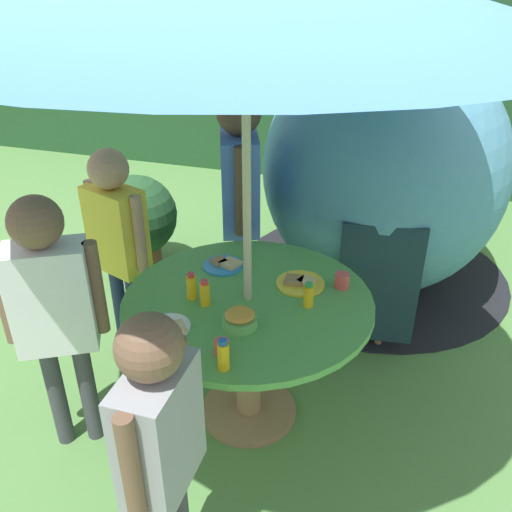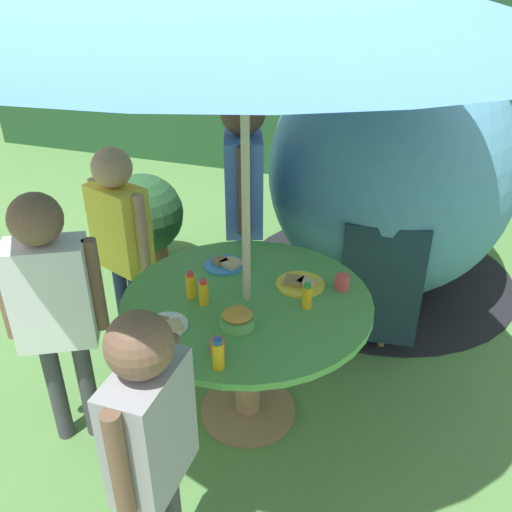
% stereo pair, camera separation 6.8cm
% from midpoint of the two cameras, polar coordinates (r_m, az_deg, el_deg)
% --- Properties ---
extents(ground_plane, '(10.00, 10.00, 0.02)m').
position_cam_midpoint_polar(ground_plane, '(2.90, -0.16, -16.23)').
color(ground_plane, '#548442').
extents(hedge_backdrop, '(9.00, 0.70, 1.77)m').
position_cam_midpoint_polar(hedge_backdrop, '(5.80, 12.56, 16.70)').
color(hedge_backdrop, '#234C28').
rests_on(hedge_backdrop, ground_plane).
extents(garden_table, '(1.14, 1.14, 0.70)m').
position_cam_midpoint_polar(garden_table, '(2.54, -0.17, -7.43)').
color(garden_table, '#93704C').
rests_on(garden_table, ground_plane).
extents(wooden_chair, '(0.64, 0.60, 0.95)m').
position_cam_midpoint_polar(wooden_chair, '(3.39, 13.56, 2.01)').
color(wooden_chair, '#93704C').
rests_on(wooden_chair, ground_plane).
extents(dome_tent, '(2.16, 2.16, 1.64)m').
position_cam_midpoint_polar(dome_tent, '(3.77, 14.38, 8.85)').
color(dome_tent, teal).
rests_on(dome_tent, ground_plane).
extents(potted_plant, '(0.58, 0.58, 0.73)m').
position_cam_midpoint_polar(potted_plant, '(3.97, -11.32, 4.00)').
color(potted_plant, brown).
rests_on(potted_plant, ground_plane).
extents(child_in_blue_shirt, '(0.33, 0.46, 1.45)m').
position_cam_midpoint_polar(child_in_blue_shirt, '(3.10, -0.67, 7.73)').
color(child_in_blue_shirt, navy).
rests_on(child_in_blue_shirt, ground_plane).
extents(child_in_yellow_shirt, '(0.40, 0.27, 1.23)m').
position_cam_midpoint_polar(child_in_yellow_shirt, '(2.97, -13.54, 2.89)').
color(child_in_yellow_shirt, navy).
rests_on(child_in_yellow_shirt, ground_plane).
extents(child_in_white_shirt, '(0.38, 0.32, 1.26)m').
position_cam_midpoint_polar(child_in_white_shirt, '(2.42, -20.00, -3.84)').
color(child_in_white_shirt, '#3F3F47').
rests_on(child_in_white_shirt, ground_plane).
extents(child_in_grey_shirt, '(0.20, 0.41, 1.19)m').
position_cam_midpoint_polar(child_in_grey_shirt, '(1.79, -9.95, -17.53)').
color(child_in_grey_shirt, '#3F3F47').
rests_on(child_in_grey_shirt, ground_plane).
extents(snack_bowl, '(0.15, 0.15, 0.08)m').
position_cam_midpoint_polar(snack_bowl, '(2.26, -1.12, -6.64)').
color(snack_bowl, '#66B259').
rests_on(snack_bowl, garden_table).
extents(plate_back_edge, '(0.20, 0.20, 0.03)m').
position_cam_midpoint_polar(plate_back_edge, '(2.69, -2.56, -0.85)').
color(plate_back_edge, '#338CD8').
rests_on(plate_back_edge, garden_table).
extents(plate_front_edge, '(0.18, 0.18, 0.03)m').
position_cam_midpoint_polar(plate_front_edge, '(2.29, -8.64, -7.18)').
color(plate_front_edge, white).
rests_on(plate_front_edge, garden_table).
extents(plate_far_left, '(0.23, 0.23, 0.03)m').
position_cam_midpoint_polar(plate_far_left, '(2.55, 5.42, -2.89)').
color(plate_far_left, yellow).
rests_on(plate_far_left, garden_table).
extents(juice_bottle_near_left, '(0.05, 0.05, 0.13)m').
position_cam_midpoint_polar(juice_bottle_near_left, '(2.03, -3.04, -10.36)').
color(juice_bottle_near_left, yellow).
rests_on(juice_bottle_near_left, garden_table).
extents(juice_bottle_near_right, '(0.04, 0.04, 0.13)m').
position_cam_midpoint_polar(juice_bottle_near_right, '(2.39, -4.74, -3.89)').
color(juice_bottle_near_right, yellow).
rests_on(juice_bottle_near_right, garden_table).
extents(juice_bottle_far_right, '(0.05, 0.05, 0.13)m').
position_cam_midpoint_polar(juice_bottle_far_right, '(2.44, -6.10, -3.12)').
color(juice_bottle_far_right, yellow).
rests_on(juice_bottle_far_right, garden_table).
extents(juice_bottle_center_front, '(0.04, 0.04, 0.12)m').
position_cam_midpoint_polar(juice_bottle_center_front, '(2.37, 6.25, -4.25)').
color(juice_bottle_center_front, yellow).
rests_on(juice_bottle_center_front, garden_table).
extents(cup_near, '(0.07, 0.07, 0.07)m').
position_cam_midpoint_polar(cup_near, '(2.54, 9.83, -2.72)').
color(cup_near, '#E04C47').
rests_on(cup_near, garden_table).
extents(cup_far, '(0.06, 0.06, 0.06)m').
position_cam_midpoint_polar(cup_far, '(2.12, -3.16, -9.54)').
color(cup_far, '#E04C47').
rests_on(cup_far, garden_table).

